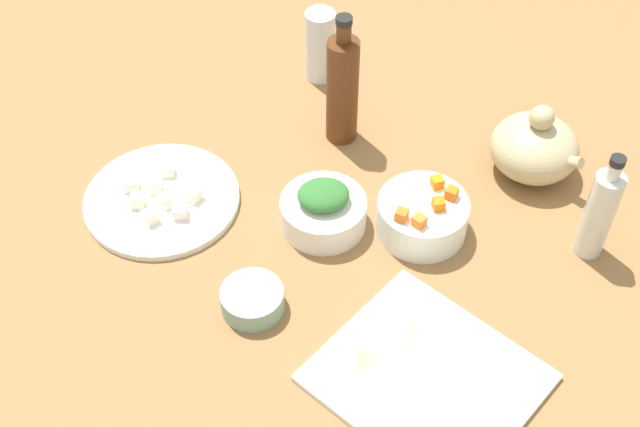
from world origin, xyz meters
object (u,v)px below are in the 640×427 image
(cutting_board, at_px, (427,378))
(bowl_greens, at_px, (323,213))
(plate_tofu, at_px, (162,200))
(teapot, at_px, (535,147))
(drinking_glass_0, at_px, (320,45))
(bowl_carrots, at_px, (422,217))
(bottle_1, at_px, (342,88))
(bowl_small_side, at_px, (252,300))
(bottle_0, at_px, (599,213))

(cutting_board, relative_size, bowl_greens, 2.03)
(cutting_board, distance_m, plate_tofu, 0.53)
(teapot, distance_m, drinking_glass_0, 0.44)
(cutting_board, xyz_separation_m, bowl_greens, (-0.31, 0.11, 0.02))
(plate_tofu, relative_size, bowl_greens, 1.86)
(bowl_carrots, bearing_deg, bottle_1, 163.59)
(cutting_board, relative_size, bottle_1, 1.12)
(teapot, bearing_deg, bottle_1, -150.61)
(plate_tofu, bearing_deg, bowl_small_side, -8.26)
(bottle_0, bearing_deg, plate_tofu, -143.78)
(bowl_greens, relative_size, drinking_glass_0, 0.98)
(bowl_greens, bearing_deg, bowl_carrots, 40.09)
(bottle_1, bearing_deg, cutting_board, -32.90)
(bowl_small_side, distance_m, drinking_glass_0, 0.56)
(plate_tofu, relative_size, bottle_0, 1.29)
(bowl_carrots, distance_m, bottle_1, 0.27)
(bowl_carrots, distance_m, bottle_0, 0.27)
(bowl_small_side, bearing_deg, bottle_1, 114.72)
(plate_tofu, xyz_separation_m, teapot, (0.39, 0.49, 0.05))
(drinking_glass_0, bearing_deg, bowl_carrots, -22.95)
(bowl_small_side, height_order, bottle_0, bottle_0)
(plate_tofu, distance_m, bottle_0, 0.70)
(bottle_1, xyz_separation_m, drinking_glass_0, (-0.15, 0.09, -0.04))
(cutting_board, relative_size, plate_tofu, 1.09)
(bowl_carrots, relative_size, bottle_0, 0.72)
(bowl_greens, distance_m, bottle_0, 0.43)
(teapot, distance_m, bottle_0, 0.19)
(plate_tofu, relative_size, drinking_glass_0, 1.81)
(teapot, bearing_deg, plate_tofu, -128.31)
(bowl_greens, height_order, teapot, teapot)
(bowl_carrots, bearing_deg, plate_tofu, -143.45)
(bowl_carrots, relative_size, bowl_small_side, 1.53)
(cutting_board, distance_m, bowl_greens, 0.33)
(teapot, bearing_deg, bowl_greens, -115.99)
(bowl_carrots, bearing_deg, bottle_0, 35.68)
(cutting_board, relative_size, drinking_glass_0, 1.98)
(plate_tofu, distance_m, bowl_carrots, 0.43)
(bottle_1, bearing_deg, bowl_carrots, -16.41)
(plate_tofu, height_order, bottle_0, bottle_0)
(bowl_carrots, height_order, bottle_1, bottle_1)
(bottle_0, bearing_deg, bottle_1, -170.08)
(teapot, height_order, bottle_1, bottle_1)
(bowl_greens, bearing_deg, drinking_glass_0, 135.44)
(bowl_carrots, height_order, bowl_small_side, bowl_carrots)
(bowl_small_side, xyz_separation_m, bottle_0, (0.29, 0.45, 0.07))
(teapot, bearing_deg, bowl_small_side, -102.97)
(plate_tofu, height_order, bowl_carrots, bowl_carrots)
(bottle_1, relative_size, drinking_glass_0, 1.77)
(plate_tofu, xyz_separation_m, drinking_glass_0, (-0.05, 0.42, 0.07))
(bowl_carrots, relative_size, bottle_1, 0.58)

